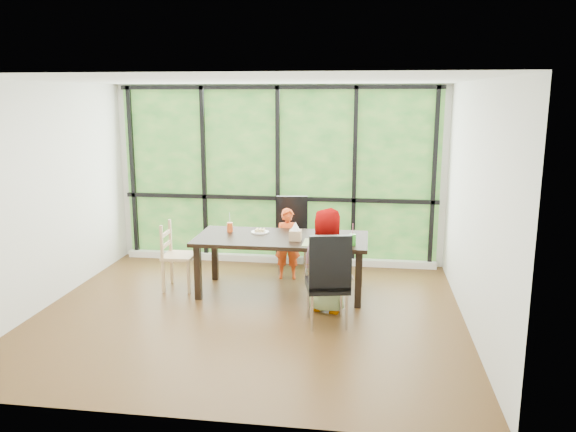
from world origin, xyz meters
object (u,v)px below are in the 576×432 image
object	(u,v)px
green_cup	(353,240)
tissue_box	(295,235)
child_toddler	(288,244)
plate_near	(324,242)
chair_window_leather	(292,235)
chair_end_beech	(179,256)
chair_interior_leather	(327,278)
plate_far	(260,232)
orange_cup	(230,227)
child_older	(329,260)
dining_table	(281,265)

from	to	relation	value
green_cup	tissue_box	world-z (taller)	green_cup
child_toddler	tissue_box	size ratio (longest dim) A/B	6.76
green_cup	plate_near	bearing A→B (deg)	169.78
chair_window_leather	chair_end_beech	world-z (taller)	chair_window_leather
chair_end_beech	plate_near	xyz separation A→B (m)	(1.94, -0.18, 0.31)
chair_interior_leather	green_cup	size ratio (longest dim) A/B	8.03
chair_window_leather	tissue_box	size ratio (longest dim) A/B	7.30
plate_far	orange_cup	distance (m)	0.41
chair_window_leather	chair_interior_leather	distance (m)	2.04
chair_interior_leather	child_toddler	bearing A→B (deg)	-79.24
chair_interior_leather	child_older	size ratio (longest dim) A/B	0.86
chair_window_leather	chair_interior_leather	size ratio (longest dim) A/B	1.00
orange_cup	chair_window_leather	bearing A→B (deg)	47.11
plate_far	green_cup	world-z (taller)	green_cup
dining_table	plate_far	xyz separation A→B (m)	(-0.32, 0.20, 0.38)
chair_interior_leather	child_older	bearing A→B (deg)	-100.03
chair_end_beech	plate_far	size ratio (longest dim) A/B	3.80
dining_table	orange_cup	world-z (taller)	orange_cup
child_older	tissue_box	world-z (taller)	child_older
plate_far	tissue_box	bearing A→B (deg)	-32.87
dining_table	plate_near	distance (m)	0.72
chair_interior_leather	child_toddler	xyz separation A→B (m)	(-0.67, 1.57, -0.04)
chair_end_beech	child_older	world-z (taller)	child_older
plate_near	plate_far	bearing A→B (deg)	155.33
child_toddler	tissue_box	bearing A→B (deg)	-80.64
chair_interior_leather	chair_end_beech	bearing A→B (deg)	-36.94
tissue_box	plate_near	bearing A→B (deg)	-11.13
chair_interior_leather	orange_cup	distance (m)	1.82
chair_end_beech	child_older	distance (m)	2.10
dining_table	chair_end_beech	distance (m)	1.37
tissue_box	green_cup	bearing A→B (deg)	-10.69
chair_window_leather	plate_near	bearing A→B (deg)	-72.10
chair_window_leather	plate_near	distance (m)	1.32
dining_table	chair_interior_leather	distance (m)	1.19
chair_end_beech	plate_far	bearing A→B (deg)	-79.88
child_older	orange_cup	size ratio (longest dim) A/B	9.97
chair_interior_leather	plate_near	world-z (taller)	chair_interior_leather
child_toddler	orange_cup	xyz separation A→B (m)	(-0.72, -0.42, 0.31)
child_toddler	plate_near	bearing A→B (deg)	-60.80
dining_table	child_older	bearing A→B (deg)	-40.80
chair_interior_leather	tissue_box	bearing A→B (deg)	-72.81
chair_window_leather	orange_cup	distance (m)	1.11
plate_near	tissue_box	xyz separation A→B (m)	(-0.37, 0.07, 0.06)
dining_table	tissue_box	xyz separation A→B (m)	(0.20, -0.14, 0.44)
green_cup	chair_interior_leather	bearing A→B (deg)	-109.91
plate_far	tissue_box	world-z (taller)	tissue_box
chair_interior_leather	chair_end_beech	distance (m)	2.24
child_toddler	tissue_box	world-z (taller)	child_toddler
chair_end_beech	green_cup	size ratio (longest dim) A/B	6.69
dining_table	plate_far	world-z (taller)	plate_far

